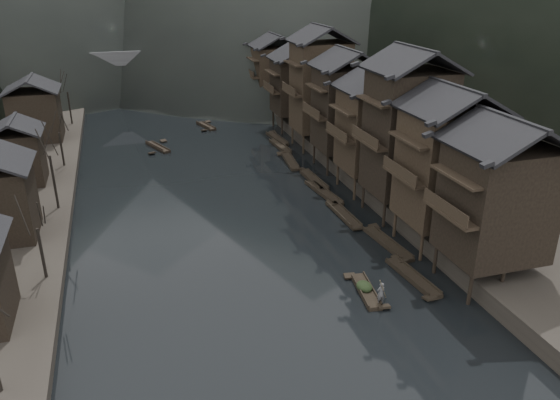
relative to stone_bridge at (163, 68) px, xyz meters
name	(u,v)px	position (x,y,z in m)	size (l,w,h in m)	color
water	(251,265)	(0.00, -72.00, -5.11)	(300.00, 300.00, 0.00)	black
right_bank	(397,115)	(35.00, -32.00, -4.21)	(40.00, 200.00, 1.80)	#2D2823
stilt_houses	(354,99)	(17.28, -53.36, 4.05)	(9.00, 67.60, 16.91)	black
left_houses	(11,153)	(-20.50, -51.88, 0.55)	(8.10, 53.20, 8.73)	black
bare_trees	(43,152)	(-17.00, -55.19, 1.34)	(3.94, 64.40, 7.88)	black
moored_sampans	(320,186)	(11.95, -56.97, -4.91)	(3.28, 48.04, 0.47)	black
midriver_boats	(168,124)	(-2.02, -24.54, -4.91)	(11.52, 33.03, 0.45)	black
stone_bridge	(163,68)	(0.00, 0.00, 0.00)	(40.00, 6.00, 9.00)	#4C4C4F
hero_sampan	(366,291)	(7.50, -78.79, -4.91)	(1.82, 5.50, 0.44)	black
cargo_heap	(365,283)	(7.47, -78.54, -4.31)	(1.19, 1.56, 0.72)	black
boatman	(381,290)	(7.77, -80.67, -3.78)	(0.65, 0.43, 1.78)	#58575A
bamboo_pole	(386,260)	(7.97, -80.67, -1.23)	(0.06, 0.06, 4.34)	#8C7A51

